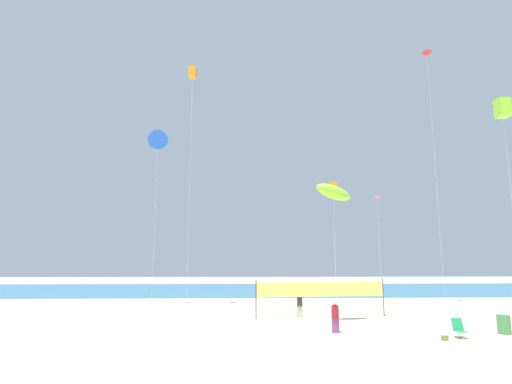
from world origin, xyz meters
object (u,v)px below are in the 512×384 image
(beachgoer_maroon_shirt, at_px, (335,315))
(beachgoer_charcoal_shirt, at_px, (300,304))
(kite_lime_box, at_px, (503,108))
(kite_blue_delta, at_px, (158,140))
(beach_handbag, at_px, (445,338))
(kite_orange_box, at_px, (193,73))
(kite_lime_inflatable, at_px, (333,192))
(kite_magenta_diamond, at_px, (377,198))
(folding_beach_chair, at_px, (459,328))
(kite_red_diamond, at_px, (427,56))
(volleyball_net, at_px, (321,291))
(trash_barrel, at_px, (504,324))

(beachgoer_maroon_shirt, relative_size, beachgoer_charcoal_shirt, 1.05)
(kite_lime_box, bearing_deg, kite_blue_delta, 160.17)
(beach_handbag, xyz_separation_m, kite_orange_box, (-13.32, 11.38, 18.03))
(kite_lime_inflatable, height_order, kite_blue_delta, kite_blue_delta)
(kite_lime_inflatable, distance_m, kite_magenta_diamond, 9.83)
(folding_beach_chair, bearing_deg, beachgoer_charcoal_shirt, 137.13)
(kite_lime_inflatable, bearing_deg, kite_red_diamond, 35.92)
(kite_blue_delta, height_order, kite_orange_box, kite_orange_box)
(volleyball_net, relative_size, kite_magenta_diamond, 0.95)
(volleyball_net, bearing_deg, kite_orange_box, 154.79)
(beach_handbag, distance_m, kite_magenta_diamond, 15.59)
(kite_magenta_diamond, bearing_deg, kite_blue_delta, -179.41)
(folding_beach_chair, relative_size, kite_magenta_diamond, 0.10)
(kite_magenta_diamond, bearing_deg, folding_beach_chair, -92.63)
(beach_handbag, xyz_separation_m, kite_blue_delta, (-16.17, 12.87, 12.97))
(kite_blue_delta, bearing_deg, kite_lime_inflatable, -32.88)
(folding_beach_chair, distance_m, beach_handbag, 1.24)
(beachgoer_charcoal_shirt, distance_m, kite_blue_delta, 17.13)
(trash_barrel, xyz_separation_m, kite_blue_delta, (-19.89, 11.39, 12.62))
(folding_beach_chair, height_order, kite_red_diamond, kite_red_diamond)
(kite_blue_delta, bearing_deg, trash_barrel, -29.80)
(volleyball_net, height_order, kite_orange_box, kite_orange_box)
(kite_blue_delta, distance_m, kite_orange_box, 6.00)
(volleyball_net, distance_m, beach_handbag, 8.46)
(kite_lime_inflatable, distance_m, kite_red_diamond, 17.48)
(kite_magenta_diamond, height_order, kite_red_diamond, kite_red_diamond)
(beachgoer_charcoal_shirt, bearing_deg, beachgoer_maroon_shirt, -2.77)
(kite_blue_delta, bearing_deg, volleyball_net, -25.80)
(kite_red_diamond, relative_size, kite_orange_box, 1.11)
(kite_blue_delta, bearing_deg, kite_magenta_diamond, 0.59)
(trash_barrel, distance_m, kite_orange_box, 26.48)
(trash_barrel, bearing_deg, beachgoer_maroon_shirt, 176.20)
(kite_magenta_diamond, distance_m, kite_red_diamond, 12.58)
(kite_lime_box, bearing_deg, kite_lime_inflatable, 178.28)
(beachgoer_charcoal_shirt, relative_size, kite_lime_box, 0.11)
(beach_handbag, bearing_deg, kite_red_diamond, 63.48)
(trash_barrel, distance_m, kite_red_diamond, 22.49)
(beachgoer_maroon_shirt, xyz_separation_m, trash_barrel, (8.28, -0.55, -0.40))
(kite_lime_inflatable, bearing_deg, kite_magenta_diamond, 56.51)
(beach_handbag, bearing_deg, kite_orange_box, 139.49)
(folding_beach_chair, bearing_deg, beachgoer_maroon_shirt, 167.62)
(kite_lime_box, height_order, kite_orange_box, kite_orange_box)
(kite_magenta_diamond, xyz_separation_m, kite_red_diamond, (4.39, -1.07, 11.73))
(beachgoer_charcoal_shirt, relative_size, kite_red_diamond, 0.07)
(volleyball_net, distance_m, kite_lime_inflatable, 6.40)
(volleyball_net, xyz_separation_m, kite_blue_delta, (-11.87, 5.74, 11.44))
(beachgoer_maroon_shirt, distance_m, beach_handbag, 5.04)
(beachgoer_maroon_shirt, xyz_separation_m, volleyball_net, (0.25, 5.10, 0.78))
(kite_magenta_diamond, bearing_deg, trash_barrel, -79.52)
(beach_handbag, bearing_deg, beachgoer_maroon_shirt, 155.97)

